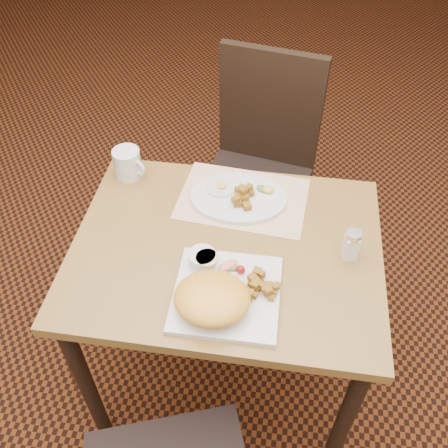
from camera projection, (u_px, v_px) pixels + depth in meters
ground at (226, 370)px, 1.99m from camera, size 8.00×8.00×0.00m
table at (226, 270)px, 1.53m from camera, size 0.90×0.70×0.75m
chair_far at (260, 160)px, 2.06m from camera, size 0.49×0.50×0.97m
placemat at (243, 199)px, 1.59m from camera, size 0.42×0.31×0.00m
plate_square at (227, 294)px, 1.32m from camera, size 0.28×0.28×0.02m
plate_oval at (238, 198)px, 1.58m from camera, size 0.32×0.24×0.02m
hollandaise_mound at (212, 298)px, 1.26m from camera, size 0.20×0.18×0.07m
ramekin at (203, 259)px, 1.37m from camera, size 0.09×0.08×0.04m
garnish_sq at (231, 267)px, 1.37m from camera, size 0.08×0.06×0.03m
fried_egg at (221, 187)px, 1.60m from camera, size 0.10×0.10×0.02m
garnish_ov at (266, 189)px, 1.58m from camera, size 0.06×0.05×0.02m
salt_shaker at (351, 245)px, 1.39m from camera, size 0.05×0.05×0.10m
coffee_mug at (128, 164)px, 1.64m from camera, size 0.12×0.09×0.10m
home_fries_sq at (260, 286)px, 1.31m from camera, size 0.12×0.10×0.03m
home_fries_ov at (242, 196)px, 1.55m from camera, size 0.07×0.11×0.04m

